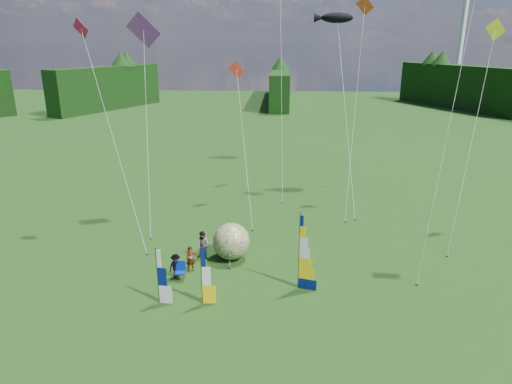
# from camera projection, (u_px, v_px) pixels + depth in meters

# --- Properties ---
(ground) EXTENTS (220.00, 220.00, 0.00)m
(ground) POSITION_uv_depth(u_px,v_px,m) (271.00, 318.00, 23.52)
(ground) COLOR #254A10
(ground) RESTS_ON ground
(treeline_ring) EXTENTS (210.00, 210.00, 8.00)m
(treeline_ring) POSITION_uv_depth(u_px,v_px,m) (272.00, 247.00, 22.26)
(treeline_ring) COLOR #0A3408
(treeline_ring) RESTS_ON ground
(turbine_right) EXTENTS (8.00, 1.20, 30.00)m
(turbine_right) POSITION_uv_depth(u_px,v_px,m) (462.00, 34.00, 113.07)
(turbine_right) COLOR silver
(turbine_right) RESTS_ON ground
(feather_banner_main) EXTENTS (1.21, 0.41, 4.51)m
(feather_banner_main) POSITION_uv_depth(u_px,v_px,m) (299.00, 253.00, 25.65)
(feather_banner_main) COLOR #061460
(feather_banner_main) RESTS_ON ground
(side_banner_left) EXTENTS (0.94, 0.14, 3.34)m
(side_banner_left) POSITION_uv_depth(u_px,v_px,m) (202.00, 276.00, 24.27)
(side_banner_left) COLOR yellow
(side_banner_left) RESTS_ON ground
(side_banner_far) EXTENTS (0.96, 0.22, 3.21)m
(side_banner_far) POSITION_uv_depth(u_px,v_px,m) (158.00, 276.00, 24.38)
(side_banner_far) COLOR white
(side_banner_far) RESTS_ON ground
(bol_inflatable) EXTENTS (2.45, 2.45, 2.43)m
(bol_inflatable) POSITION_uv_depth(u_px,v_px,m) (231.00, 241.00, 29.55)
(bol_inflatable) COLOR navy
(bol_inflatable) RESTS_ON ground
(spectator_a) EXTENTS (0.67, 0.55, 1.59)m
(spectator_a) POSITION_uv_depth(u_px,v_px,m) (191.00, 259.00, 28.11)
(spectator_a) COLOR #66594C
(spectator_a) RESTS_ON ground
(spectator_b) EXTENTS (0.99, 0.61, 1.89)m
(spectator_b) POSITION_uv_depth(u_px,v_px,m) (203.00, 245.00, 29.62)
(spectator_b) COLOR #66594C
(spectator_b) RESTS_ON ground
(spectator_c) EXTENTS (0.91, 1.02, 1.55)m
(spectator_c) POSITION_uv_depth(u_px,v_px,m) (176.00, 266.00, 27.25)
(spectator_c) COLOR #66594C
(spectator_c) RESTS_ON ground
(spectator_d) EXTENTS (0.92, 0.49, 1.50)m
(spectator_d) POSITION_uv_depth(u_px,v_px,m) (222.00, 247.00, 29.88)
(spectator_d) COLOR #66594C
(spectator_d) RESTS_ON ground
(camp_chair) EXTENTS (0.68, 0.68, 1.11)m
(camp_chair) POSITION_uv_depth(u_px,v_px,m) (180.00, 271.00, 27.10)
(camp_chair) COLOR navy
(camp_chair) RESTS_ON ground
(kite_whale) EXTENTS (6.70, 15.60, 17.23)m
(kite_whale) POSITION_uv_depth(u_px,v_px,m) (346.00, 101.00, 39.13)
(kite_whale) COLOR black
(kite_whale) RESTS_ON ground
(kite_rainbow_delta) EXTENTS (6.83, 12.04, 16.61)m
(kite_rainbow_delta) POSITION_uv_depth(u_px,v_px,m) (146.00, 116.00, 33.58)
(kite_rainbow_delta) COLOR red
(kite_rainbow_delta) RESTS_ON ground
(kite_parafoil) EXTENTS (8.77, 10.86, 20.76)m
(kite_parafoil) POSITION_uv_depth(u_px,v_px,m) (454.00, 99.00, 26.29)
(kite_parafoil) COLOR #A51622
(kite_parafoil) RESTS_ON ground
(small_kite_red) EXTENTS (5.53, 11.30, 12.43)m
(small_kite_red) POSITION_uv_depth(u_px,v_px,m) (244.00, 138.00, 36.32)
(small_kite_red) COLOR red
(small_kite_red) RESTS_ON ground
(small_kite_orange) EXTENTS (5.79, 11.13, 17.65)m
(small_kite_orange) POSITION_uv_depth(u_px,v_px,m) (356.00, 102.00, 36.76)
(small_kite_orange) COLOR #E54618
(small_kite_orange) RESTS_ON ground
(small_kite_yellow) EXTENTS (8.12, 11.10, 15.61)m
(small_kite_yellow) POSITION_uv_depth(u_px,v_px,m) (474.00, 129.00, 31.17)
(small_kite_yellow) COLOR yellow
(small_kite_yellow) RESTS_ON ground
(small_kite_pink) EXTENTS (10.55, 11.02, 15.60)m
(small_kite_pink) POSITION_uv_depth(u_px,v_px,m) (112.00, 130.00, 31.08)
(small_kite_pink) COLOR #CF1A43
(small_kite_pink) RESTS_ON ground
(small_kite_green) EXTENTS (6.36, 13.12, 21.35)m
(small_kite_green) POSITION_uv_depth(u_px,v_px,m) (282.00, 74.00, 41.63)
(small_kite_green) COLOR green
(small_kite_green) RESTS_ON ground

